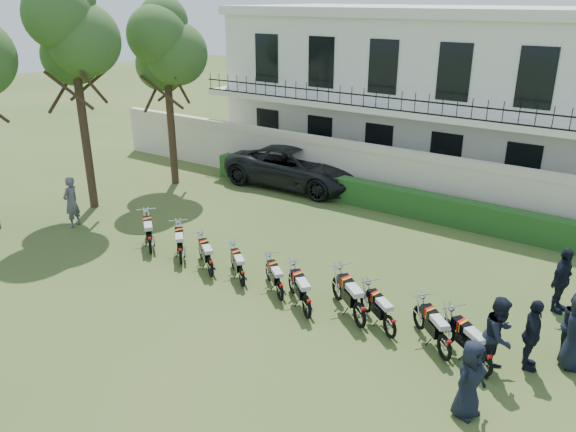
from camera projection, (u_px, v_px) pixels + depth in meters
name	position (u px, v px, depth m)	size (l,w,h in m)	color
ground	(272.00, 279.00, 16.64)	(100.00, 100.00, 0.00)	#385421
perimeter_wall	(390.00, 175.00, 22.35)	(30.00, 0.35, 2.30)	beige
hedge	(404.00, 202.00, 21.46)	(18.00, 0.60, 1.00)	#1C4A1A
building	(448.00, 91.00, 26.00)	(20.40, 9.60, 7.40)	silver
tree_west_mid	(72.00, 31.00, 19.94)	(3.40, 3.20, 8.82)	#473323
tree_west_near	(166.00, 47.00, 23.03)	(3.40, 3.20, 7.90)	#473323
motorcycle_0	(150.00, 240.00, 18.10)	(1.63, 1.38, 1.11)	black
motorcycle_1	(180.00, 251.00, 17.38)	(1.44, 1.39, 1.04)	black
motorcycle_2	(210.00, 263.00, 16.61)	(1.57, 1.16, 1.02)	black
motorcycle_3	(242.00, 273.00, 16.07)	(1.43, 1.16, 0.96)	black
motorcycle_4	(280.00, 286.00, 15.34)	(1.42, 1.18, 0.96)	black
motorcycle_5	(307.00, 302.00, 14.46)	(1.59, 1.36, 1.09)	black
motorcycle_6	(360.00, 309.00, 14.03)	(1.74, 1.40, 1.16)	black
motorcycle_7	(390.00, 322.00, 13.64)	(1.56, 1.16, 1.01)	black
motorcycle_8	(445.00, 342.00, 12.79)	(1.49, 1.39, 1.06)	black
motorcycle_9	(484.00, 356.00, 12.27)	(1.66, 1.24, 1.08)	black
suv	(296.00, 167.00, 24.53)	(2.89, 6.26, 1.74)	black
inspector	(71.00, 202.00, 20.17)	(0.68, 0.45, 1.87)	slate
officer_0	(470.00, 379.00, 10.99)	(0.82, 0.54, 1.69)	black
officer_1	(499.00, 336.00, 12.26)	(0.90, 0.70, 1.86)	black
officer_2	(532.00, 335.00, 12.40)	(1.01, 0.42, 1.72)	black
officer_4	(575.00, 324.00, 12.90)	(0.78, 0.61, 1.61)	black
officer_5	(562.00, 280.00, 14.69)	(1.06, 0.44, 1.81)	black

